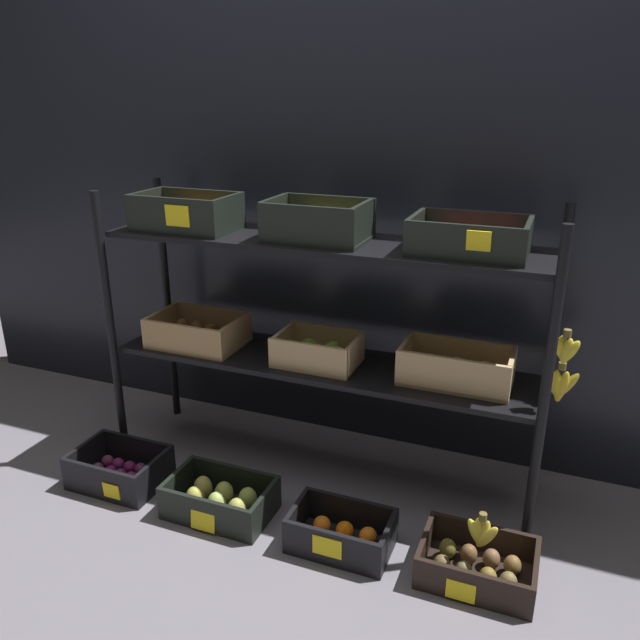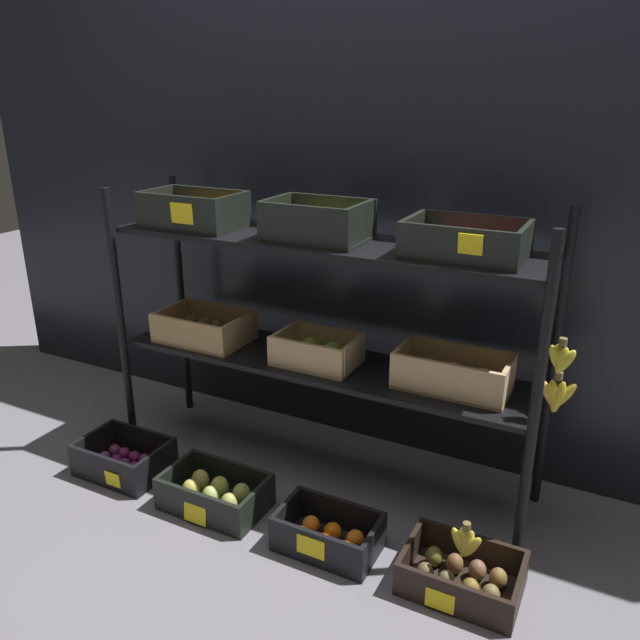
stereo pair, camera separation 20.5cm
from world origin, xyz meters
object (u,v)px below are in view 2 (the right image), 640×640
at_px(display_rack, 321,299).
at_px(crate_ground_kiwi, 462,576).
at_px(crate_ground_plum, 125,461).
at_px(crate_ground_pear, 215,494).
at_px(banana_bunch_loose, 465,543).
at_px(crate_ground_tangerine, 328,536).

height_order(display_rack, crate_ground_kiwi, display_rack).
xyz_separation_m(crate_ground_plum, crate_ground_pear, (0.45, -0.02, 0.01)).
height_order(display_rack, crate_ground_plum, display_rack).
bearing_deg(crate_ground_pear, banana_bunch_loose, 0.83).
bearing_deg(crate_ground_kiwi, display_rack, 151.59).
bearing_deg(crate_ground_plum, banana_bunch_loose, -0.21).
distance_m(crate_ground_tangerine, banana_bunch_loose, 0.46).
distance_m(crate_ground_pear, crate_ground_tangerine, 0.46).
bearing_deg(banana_bunch_loose, crate_ground_kiwi, 140.35).
bearing_deg(crate_ground_tangerine, display_rack, 119.89).
distance_m(crate_ground_pear, crate_ground_kiwi, 0.91).
relative_size(display_rack, banana_bunch_loose, 13.51).
xyz_separation_m(crate_ground_tangerine, banana_bunch_loose, (0.44, 0.02, 0.12)).
bearing_deg(crate_ground_pear, crate_ground_plum, 177.72).
xyz_separation_m(crate_ground_pear, crate_ground_tangerine, (0.46, -0.01, -0.01)).
bearing_deg(crate_ground_plum, display_rack, 26.95).
relative_size(display_rack, crate_ground_pear, 4.61).
xyz_separation_m(crate_ground_plum, crate_ground_kiwi, (1.36, -0.00, -0.00)).
bearing_deg(crate_ground_pear, display_rack, 56.83).
bearing_deg(display_rack, crate_ground_kiwi, -28.41).
xyz_separation_m(crate_ground_pear, crate_ground_kiwi, (0.90, 0.01, -0.01)).
relative_size(crate_ground_tangerine, banana_bunch_loose, 2.63).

